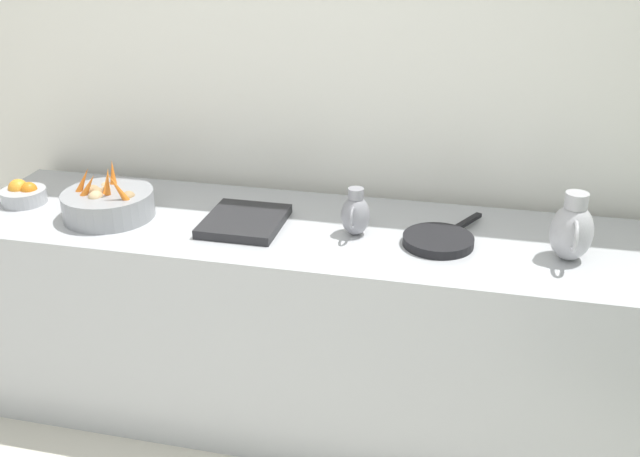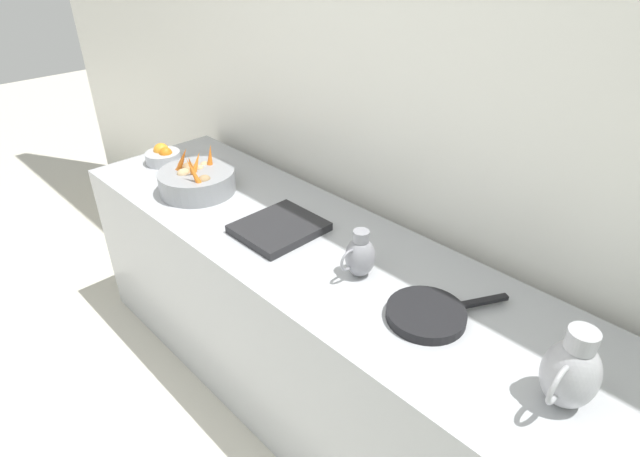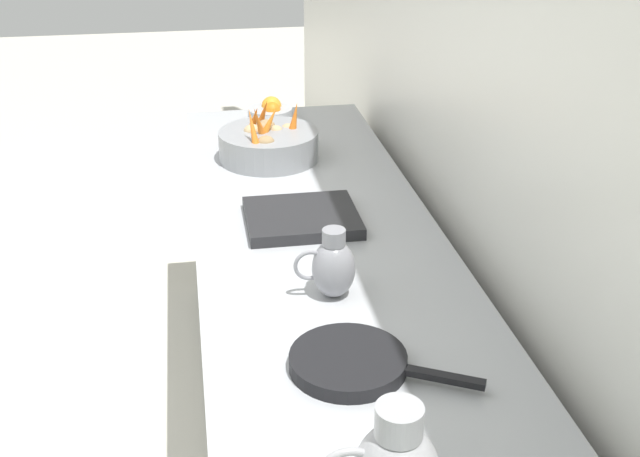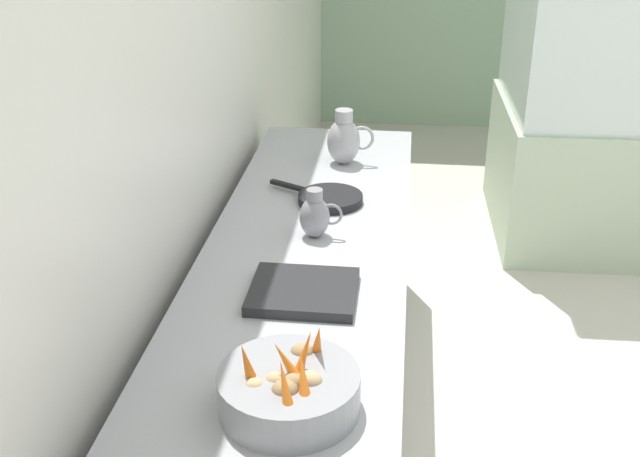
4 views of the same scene
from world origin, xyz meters
TOP-DOWN VIEW (x-y plane):
  - tile_wall_left at (-1.95, 0.47)m, footprint 0.10×7.71m
  - prep_counter at (-1.47, -0.03)m, footprint 0.74×2.89m
  - vegetable_colander at (-1.39, -0.87)m, footprint 0.36×0.36m
  - metal_pitcher_tall at (-1.41, 0.92)m, footprint 0.21×0.15m
  - metal_pitcher_short at (-1.45, 0.14)m, footprint 0.16×0.11m
  - counter_sink_basin at (-1.43, -0.30)m, footprint 0.34×0.30m
  - skillet_on_counter at (-1.43, 0.46)m, footprint 0.41×0.29m
  - glass_block_booth at (0.16, 2.24)m, footprint 1.51×1.31m

SIDE VIEW (x-z plane):
  - prep_counter at x=-1.47m, z-range 0.00..0.88m
  - skillet_on_counter at x=-1.43m, z-range 0.88..0.91m
  - counter_sink_basin at x=-1.43m, z-range 0.88..0.92m
  - vegetable_colander at x=-1.39m, z-range 0.83..1.05m
  - metal_pitcher_short at x=-1.45m, z-range 0.87..1.06m
  - glass_block_booth at x=0.16m, z-range -0.01..1.98m
  - metal_pitcher_tall at x=-1.41m, z-range 0.87..1.12m
  - tile_wall_left at x=-1.95m, z-range 0.00..3.00m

